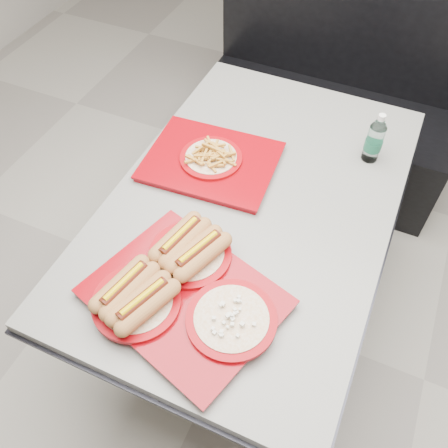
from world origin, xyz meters
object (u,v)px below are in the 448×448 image
at_px(diner_table, 251,231).
at_px(water_bottle, 374,140).
at_px(tray_far, 211,159).
at_px(booth_bench, 327,102).
at_px(tray_near, 180,288).

xyz_separation_m(diner_table, water_bottle, (0.31, 0.36, 0.25)).
height_order(diner_table, water_bottle, water_bottle).
height_order(tray_far, water_bottle, water_bottle).
bearing_deg(booth_bench, water_bottle, -67.40).
xyz_separation_m(booth_bench, tray_far, (-0.20, -1.00, 0.37)).
distance_m(booth_bench, water_bottle, 0.91).
relative_size(booth_bench, water_bottle, 7.04).
height_order(booth_bench, tray_far, booth_bench).
relative_size(diner_table, tray_far, 3.00).
bearing_deg(water_bottle, diner_table, -130.54).
xyz_separation_m(booth_bench, tray_near, (-0.05, -1.52, 0.39)).
relative_size(tray_near, tray_far, 1.26).
relative_size(diner_table, water_bottle, 7.40).
xyz_separation_m(tray_near, tray_far, (-0.15, 0.52, -0.01)).
height_order(booth_bench, tray_near, booth_bench).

